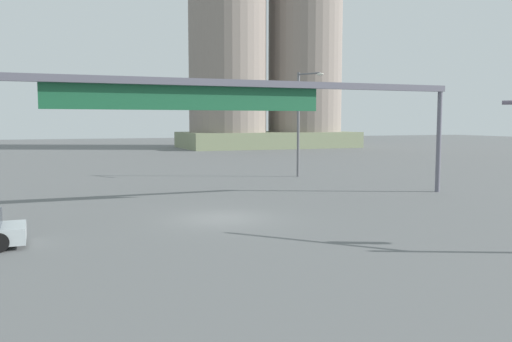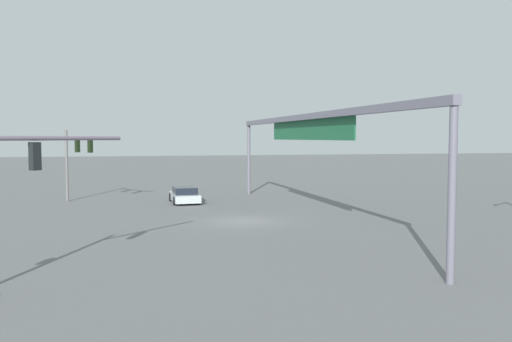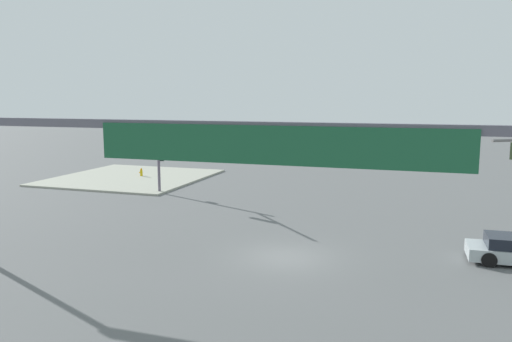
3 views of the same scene
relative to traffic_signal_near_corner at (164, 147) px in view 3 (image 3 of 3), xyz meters
The scene contains 5 objects.
ground_plane 16.56m from the traffic_signal_near_corner, 137.92° to the left, with size 229.02×229.02×0.00m, color slate.
sidewalk_corner 10.23m from the traffic_signal_near_corner, 43.39° to the right, with size 12.69×13.22×0.15m, color #A6A898.
traffic_signal_near_corner is the anchor object (origin of this frame).
overhead_sign_gantry 19.02m from the traffic_signal_near_corner, 129.67° to the left, with size 29.75×0.43×6.31m.
fire_hydrant_on_curb 10.09m from the traffic_signal_near_corner, 48.63° to the right, with size 0.33×0.22×0.71m.
Camera 3 is at (-5.55, 20.96, 7.16)m, focal length 34.83 mm.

